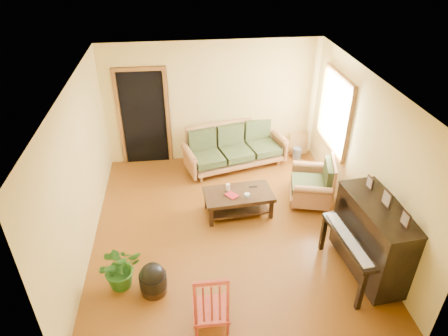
{
  "coord_description": "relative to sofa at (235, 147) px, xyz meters",
  "views": [
    {
      "loc": [
        -0.68,
        -5.32,
        4.54
      ],
      "look_at": [
        -0.03,
        0.2,
        1.1
      ],
      "focal_mm": 32.0,
      "sensor_mm": 36.0,
      "label": 1
    }
  ],
  "objects": [
    {
      "name": "floor",
      "position": [
        -0.43,
        -2.03,
        -0.46
      ],
      "size": [
        5.0,
        5.0,
        0.0
      ],
      "primitive_type": "plane",
      "color": "#582D0B",
      "rests_on": "ground"
    },
    {
      "name": "doorway",
      "position": [
        -1.88,
        0.45,
        0.57
      ],
      "size": [
        1.08,
        0.16,
        2.05
      ],
      "primitive_type": "cube",
      "color": "black",
      "rests_on": "floor"
    },
    {
      "name": "window",
      "position": [
        1.78,
        -0.73,
        1.04
      ],
      "size": [
        0.12,
        1.36,
        1.46
      ],
      "primitive_type": "cube",
      "color": "white",
      "rests_on": "right_wall"
    },
    {
      "name": "sofa",
      "position": [
        0.0,
        0.0,
        0.0
      ],
      "size": [
        2.3,
        1.41,
        0.92
      ],
      "primitive_type": "cube",
      "rotation": [
        0.0,
        0.0,
        0.26
      ],
      "color": "#9B6339",
      "rests_on": "floor"
    },
    {
      "name": "coffee_table",
      "position": [
        -0.18,
        -1.64,
        -0.24
      ],
      "size": [
        1.26,
        0.76,
        0.44
      ],
      "primitive_type": "cube",
      "rotation": [
        0.0,
        0.0,
        0.09
      ],
      "color": "black",
      "rests_on": "floor"
    },
    {
      "name": "armchair",
      "position": [
        1.22,
        -1.41,
        -0.01
      ],
      "size": [
        1.04,
        1.08,
        0.89
      ],
      "primitive_type": "cube",
      "rotation": [
        0.0,
        0.0,
        -0.25
      ],
      "color": "#9B6339",
      "rests_on": "floor"
    },
    {
      "name": "piano",
      "position": [
        1.54,
        -3.28,
        0.16
      ],
      "size": [
        0.96,
        1.47,
        1.24
      ],
      "primitive_type": "cube",
      "rotation": [
        0.0,
        0.0,
        0.1
      ],
      "color": "black",
      "rests_on": "floor"
    },
    {
      "name": "footstool",
      "position": [
        -1.65,
        -3.3,
        -0.27
      ],
      "size": [
        0.49,
        0.49,
        0.37
      ],
      "primitive_type": "cylinder",
      "rotation": [
        0.0,
        0.0,
        0.31
      ],
      "color": "black",
      "rests_on": "floor"
    },
    {
      "name": "red_chair",
      "position": [
        -0.89,
        -3.92,
        0.04
      ],
      "size": [
        0.46,
        0.51,
        0.99
      ],
      "primitive_type": "cube",
      "rotation": [
        0.0,
        0.0,
        -0.0
      ],
      "color": "maroon",
      "rests_on": "floor"
    },
    {
      "name": "leaning_frame",
      "position": [
        1.49,
        0.34,
        -0.18
      ],
      "size": [
        0.42,
        0.1,
        0.56
      ],
      "primitive_type": "cube",
      "rotation": [
        0.0,
        0.0,
        -0.02
      ],
      "color": "#B3823B",
      "rests_on": "floor"
    },
    {
      "name": "ceramic_crock",
      "position": [
        1.43,
        0.18,
        -0.34
      ],
      "size": [
        0.23,
        0.23,
        0.24
      ],
      "primitive_type": "cylinder",
      "rotation": [
        0.0,
        0.0,
        -0.23
      ],
      "color": "#2E4F8B",
      "rests_on": "floor"
    },
    {
      "name": "potted_plant",
      "position": [
        -2.11,
        -3.12,
        -0.12
      ],
      "size": [
        0.77,
        0.72,
        0.68
      ],
      "primitive_type": "imported",
      "rotation": [
        0.0,
        0.0,
        0.38
      ],
      "color": "#255B1A",
      "rests_on": "floor"
    },
    {
      "name": "book",
      "position": [
        -0.38,
        -1.76,
        -0.01
      ],
      "size": [
        0.27,
        0.27,
        0.02
      ],
      "primitive_type": "imported",
      "rotation": [
        0.0,
        0.0,
        0.68
      ],
      "color": "maroon",
      "rests_on": "coffee_table"
    },
    {
      "name": "candle",
      "position": [
        -0.35,
        -1.53,
        0.05
      ],
      "size": [
        0.09,
        0.09,
        0.13
      ],
      "primitive_type": "cylinder",
      "rotation": [
        0.0,
        0.0,
        -0.2
      ],
      "color": "white",
      "rests_on": "coffee_table"
    },
    {
      "name": "glass_jar",
      "position": [
        -0.05,
        -1.76,
        0.01
      ],
      "size": [
        0.12,
        0.12,
        0.06
      ],
      "primitive_type": "cylinder",
      "rotation": [
        0.0,
        0.0,
        0.32
      ],
      "color": "silver",
      "rests_on": "coffee_table"
    },
    {
      "name": "remote",
      "position": [
        0.11,
        -1.48,
        -0.01
      ],
      "size": [
        0.15,
        0.04,
        0.01
      ],
      "primitive_type": "cube",
      "rotation": [
        0.0,
        0.0,
        -0.03
      ],
      "color": "black",
      "rests_on": "coffee_table"
    }
  ]
}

